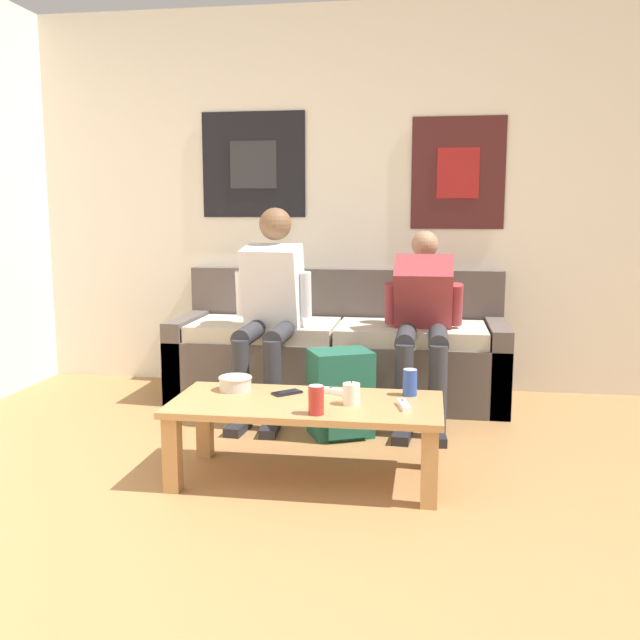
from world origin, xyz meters
TOP-DOWN VIEW (x-y plane):
  - ground_plane at (0.00, 0.00)m, footprint 18.00×18.00m
  - wall_back at (0.00, 3.02)m, footprint 10.00×0.07m
  - couch at (0.24, 2.65)m, footprint 2.11×0.73m
  - coffee_table at (0.27, 1.21)m, footprint 1.21×0.56m
  - person_seated_adult at (-0.13, 2.26)m, footprint 0.47×0.82m
  - person_seated_teen at (0.77, 2.31)m, footprint 0.47×0.99m
  - backpack at (0.35, 1.86)m, footprint 0.39×0.36m
  - ceramic_bowl at (-0.09, 1.35)m, footprint 0.16×0.16m
  - pillar_candle at (0.48, 1.19)m, footprint 0.08×0.08m
  - drink_can_blue at (0.73, 1.38)m, footprint 0.07×0.07m
  - drink_can_red at (0.35, 1.01)m, footprint 0.07×0.07m
  - game_controller_near_left at (0.71, 1.17)m, footprint 0.07×0.15m
  - game_controller_near_right at (0.39, 1.36)m, footprint 0.14×0.09m
  - cell_phone at (0.16, 1.33)m, footprint 0.14×0.14m

SIDE VIEW (x-z plane):
  - ground_plane at x=0.00m, z-range 0.00..0.00m
  - backpack at x=0.35m, z-range -0.01..0.46m
  - couch at x=0.24m, z-range -0.12..0.70m
  - coffee_table at x=0.27m, z-range 0.12..0.49m
  - cell_phone at x=0.16m, z-range 0.36..0.38m
  - game_controller_near_left at x=0.71m, z-range 0.36..0.39m
  - game_controller_near_right at x=0.39m, z-range 0.36..0.39m
  - ceramic_bowl at x=-0.09m, z-range 0.37..0.44m
  - pillar_candle at x=0.48m, z-range 0.36..0.47m
  - drink_can_blue at x=0.73m, z-range 0.36..0.49m
  - drink_can_red at x=0.35m, z-range 0.36..0.49m
  - person_seated_teen at x=0.77m, z-range 0.06..1.14m
  - person_seated_adult at x=-0.13m, z-range 0.05..1.28m
  - wall_back at x=0.00m, z-range 0.00..2.55m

